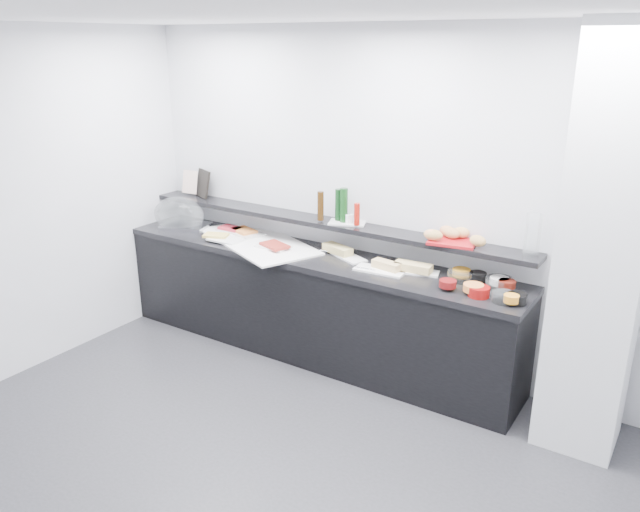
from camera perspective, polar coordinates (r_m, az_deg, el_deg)
The scene contains 56 objects.
ground at distance 4.01m, azimuth -6.27°, elevation -20.79°, with size 5.00×5.00×0.00m, color #2D2D30.
back_wall at distance 4.94m, azimuth 7.91°, elevation 4.67°, with size 5.00×0.02×2.70m, color silver.
ceiling at distance 3.09m, azimuth -8.20°, elevation 21.43°, with size 5.00×5.00×0.00m, color white.
column at distance 4.20m, azimuth 24.54°, elevation 0.53°, with size 0.50×0.50×2.70m, color silver.
buffet_cabinet at distance 5.31m, azimuth -0.80°, elevation -4.64°, with size 3.60×0.60×0.85m, color black.
counter_top at distance 5.15m, azimuth -0.83°, elevation -0.05°, with size 3.62×0.62×0.05m, color black.
wall_shelf at distance 5.21m, azimuth 0.23°, elevation 3.13°, with size 3.60×0.25×0.04m, color black.
cloche_base at distance 5.98m, azimuth -12.15°, elevation 2.70°, with size 0.42×0.28×0.04m, color #AAABB1.
cloche_dome at distance 5.98m, azimuth -12.77°, elevation 3.71°, with size 0.49×0.32×0.34m, color white.
linen_runner at distance 5.47m, azimuth -5.71°, elevation 1.38°, with size 1.24×0.59×0.01m, color white.
platter_meat_a at distance 5.78m, azimuth -7.89°, elevation 2.42°, with size 0.28×0.19×0.01m, color silver.
food_meat_a at distance 5.76m, azimuth -8.15°, elevation 2.54°, with size 0.21×0.13×0.02m, color maroon.
platter_salmon at distance 5.66m, azimuth -6.77°, elevation 2.10°, with size 0.33×0.22×0.01m, color silver.
food_salmon at distance 5.68m, azimuth -6.98°, elevation 2.34°, with size 0.24×0.15×0.02m, color orange.
platter_cheese at distance 5.50m, azimuth -8.58°, elevation 1.52°, with size 0.30×0.20×0.01m, color white.
food_cheese at distance 5.57m, azimuth -9.49°, elevation 1.88°, with size 0.21×0.13×0.02m, color #D5B653.
platter_meat_b at distance 5.27m, azimuth -4.30°, elevation 0.91°, with size 0.28×0.18×0.01m, color white.
food_meat_b at distance 5.24m, azimuth -4.16°, elevation 0.99°, with size 0.25×0.16×0.02m, color maroon.
sandwich_plate_left at distance 5.05m, azimuth 2.63°, elevation -0.09°, with size 0.33×0.14×0.01m, color white.
sandwich_food_left at distance 5.11m, azimuth 1.62°, elevation 0.63°, with size 0.27×0.11×0.06m, color tan.
tongs_left at distance 5.14m, azimuth 0.70°, elevation 0.42°, with size 0.01×0.01×0.16m, color silver.
sandwich_plate_mid at distance 4.77m, azimuth 5.49°, elevation -1.32°, with size 0.39×0.17×0.01m, color white.
sandwich_food_mid at distance 4.77m, azimuth 6.10°, elevation -0.84°, with size 0.23×0.09×0.06m, color tan.
tongs_mid at distance 4.77m, azimuth 4.17°, elevation -1.14°, with size 0.01×0.01×0.16m, color silver.
sandwich_plate_right at distance 4.77m, azimuth 8.99°, elevation -1.47°, with size 0.31×0.13×0.01m, color white.
sandwich_food_right at distance 4.76m, azimuth 8.50°, elevation -1.01°, with size 0.28×0.11×0.06m, color #D6B770.
tongs_right at distance 4.78m, azimuth 7.62°, elevation -1.22°, with size 0.01×0.01×0.16m, color silver.
bowl_glass_fruit at distance 4.68m, azimuth 12.68°, elevation -1.79°, with size 0.19×0.19×0.07m, color white.
fill_glass_fruit at distance 4.72m, azimuth 12.80°, elevation -1.46°, with size 0.13×0.13×0.05m, color orange.
bowl_black_jam at distance 4.68m, azimuth 14.22°, elevation -1.87°, with size 0.13×0.13×0.07m, color black.
fill_black_jam at distance 4.57m, azimuth 16.71°, elevation -2.46°, with size 0.12×0.12×0.05m, color #59150C.
bowl_glass_cream at distance 4.61m, azimuth 16.11°, elevation -2.38°, with size 0.20×0.20×0.07m, color silver.
fill_glass_cream at distance 4.62m, azimuth 16.08°, elevation -2.19°, with size 0.14×0.14×0.05m, color white.
bowl_red_jam at distance 4.42m, azimuth 14.33°, elevation -3.17°, with size 0.15×0.15×0.07m, color maroon.
fill_red_jam at distance 4.48m, azimuth 11.60°, elevation -2.49°, with size 0.12×0.12×0.05m, color #5D0D0D.
bowl_glass_salmon at distance 4.37m, azimuth 16.38°, elevation -3.62°, with size 0.15×0.15×0.07m, color white.
fill_glass_salmon at distance 4.44m, azimuth 13.86°, elevation -2.83°, with size 0.14×0.14×0.05m, color orange.
bowl_black_fruit at distance 4.37m, azimuth 17.58°, elevation -3.72°, with size 0.13×0.13×0.07m, color black.
fill_black_fruit at distance 4.33m, azimuth 17.10°, elevation -3.74°, with size 0.10×0.10×0.05m, color orange.
framed_print at distance 6.06m, azimuth -10.67°, elevation 6.53°, with size 0.24×0.02×0.26m, color black.
print_art at distance 6.15m, azimuth -11.81°, elevation 6.64°, with size 0.17×0.00×0.22m, color #CDA094.
condiment_tray at distance 5.11m, azimuth 2.51°, elevation 3.07°, with size 0.30×0.18×0.01m, color silver.
bottle_green_a at distance 5.12m, azimuth 1.70°, elevation 4.70°, with size 0.06×0.06×0.26m, color black.
bottle_brown at distance 5.12m, azimuth 0.05°, elevation 4.60°, with size 0.05×0.05×0.24m, color #311D09.
bottle_green_b at distance 5.07m, azimuth 2.19°, elevation 4.67°, with size 0.06×0.06×0.28m, color #0F3713.
bottle_hot at distance 5.00m, azimuth 3.40°, elevation 3.84°, with size 0.05×0.05×0.18m, color #9F150B.
shaker_salt at distance 5.07m, azimuth 2.87°, elevation 3.43°, with size 0.04×0.04×0.07m, color white.
shaker_pepper at distance 5.06m, azimuth 2.56°, elevation 3.40°, with size 0.04×0.04×0.07m, color white.
bread_tray at distance 4.70m, azimuth 12.00°, elevation 1.27°, with size 0.34×0.24×0.02m, color #A81218.
bread_roll_n at distance 4.78m, azimuth 11.56°, elevation 2.25°, with size 0.13×0.08×0.08m, color #C37A4A.
bread_roll_ne at distance 4.76m, azimuth 12.81°, elevation 2.11°, with size 0.12×0.08×0.08m, color tan.
bread_roll_sw at distance 4.66m, azimuth 10.31°, elevation 1.91°, with size 0.15×0.09×0.08m, color #B08643.
bread_roll_s at distance 4.66m, azimuth 10.21°, elevation 1.91°, with size 0.12×0.08×0.08m, color #CD814E.
bread_roll_se at distance 4.59m, azimuth 14.23°, elevation 1.36°, with size 0.13×0.08×0.08m, color #B58245.
bread_roll_mide at distance 4.74m, azimuth 11.93°, elevation 2.07°, with size 0.14×0.09×0.08m, color #B17943.
carafe at distance 4.52m, azimuth 18.86°, elevation 1.82°, with size 0.11×0.11×0.30m, color white.
Camera 1 is at (2.00, -2.34, 2.57)m, focal length 35.00 mm.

